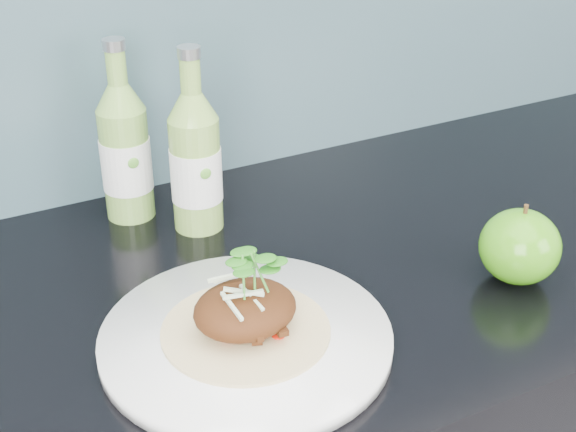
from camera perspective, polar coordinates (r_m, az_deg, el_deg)
name	(u,v)px	position (r m, az deg, el deg)	size (l,w,h in m)	color
dinner_plate	(246,338)	(0.82, -3.01, -8.67)	(0.39, 0.39, 0.02)	white
pork_taco	(245,308)	(0.80, -3.08, -6.53)	(0.17, 0.17, 0.10)	tan
green_apple	(520,247)	(0.94, 16.16, -2.10)	(0.11, 0.11, 0.10)	#36860E
cider_bottle_left	(125,152)	(1.04, -11.50, 4.47)	(0.08, 0.08, 0.24)	#79AA47
cider_bottle_right	(196,162)	(1.00, -6.59, 3.82)	(0.07, 0.07, 0.24)	#7FAC47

